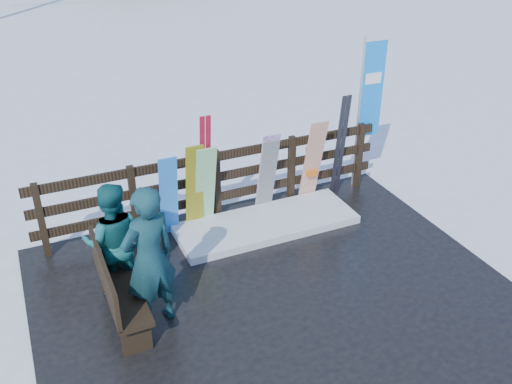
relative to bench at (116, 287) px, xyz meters
name	(u,v)px	position (x,y,z in m)	size (l,w,h in m)	color
ground	(278,302)	(1.96, -0.40, -0.60)	(700.00, 700.00, 0.00)	white
deck	(278,300)	(1.96, -0.40, -0.56)	(6.00, 5.00, 0.08)	black
fence	(217,180)	(1.96, 1.80, 0.14)	(5.60, 0.10, 1.15)	black
snow_patch	(266,223)	(2.53, 1.20, -0.46)	(2.79, 1.00, 0.12)	white
bench	(116,287)	(0.00, 0.00, 0.00)	(0.41, 1.50, 0.97)	black
snowboard_0	(169,197)	(1.13, 1.58, 0.15)	(0.27, 0.03, 1.34)	#2C85EC
snowboard_1	(205,187)	(1.69, 1.58, 0.18)	(0.31, 0.03, 1.42)	white
snowboard_2	(194,188)	(1.53, 1.58, 0.21)	(0.26, 0.03, 1.46)	yellow
snowboard_3	(267,173)	(2.72, 1.58, 0.20)	(0.28, 0.03, 1.45)	white
snowboard_4	(267,176)	(2.72, 1.58, 0.15)	(0.28, 0.03, 1.35)	black
snowboard_5	(313,162)	(3.52, 1.58, 0.23)	(0.30, 0.03, 1.53)	silver
ski_pair_a	(205,171)	(1.73, 1.65, 0.40)	(0.16, 0.25, 1.84)	maroon
ski_pair_b	(340,146)	(4.07, 1.65, 0.38)	(0.17, 0.20, 1.79)	black
rental_flag	(369,96)	(4.67, 1.85, 1.09)	(0.45, 0.04, 2.60)	silver
person_front	(149,259)	(0.39, -0.19, 0.41)	(0.68, 0.44, 1.86)	#175346
person_back	(113,241)	(0.12, 0.55, 0.28)	(0.77, 0.60, 1.59)	#13585A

